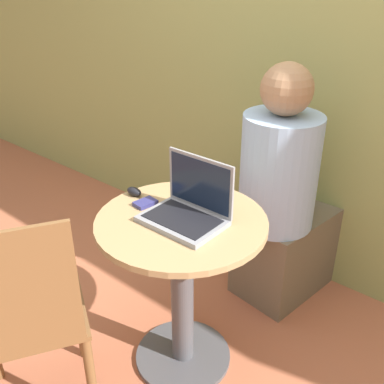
# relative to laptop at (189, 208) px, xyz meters

# --- Properties ---
(ground_plane) EXTENTS (12.00, 12.00, 0.00)m
(ground_plane) POSITION_rel_laptop_xyz_m (-0.02, -0.02, -0.77)
(ground_plane) COLOR #B26042
(back_wall) EXTENTS (7.00, 0.05, 2.60)m
(back_wall) POSITION_rel_laptop_xyz_m (-0.02, 0.95, 0.53)
(back_wall) COLOR #939956
(back_wall) RESTS_ON ground_plane
(round_table) EXTENTS (0.66, 0.66, 0.72)m
(round_table) POSITION_rel_laptop_xyz_m (-0.02, -0.02, -0.29)
(round_table) COLOR #4C4C51
(round_table) RESTS_ON ground_plane
(laptop) EXTENTS (0.30, 0.22, 0.23)m
(laptop) POSITION_rel_laptop_xyz_m (0.00, 0.00, 0.00)
(laptop) COLOR gray
(laptop) RESTS_ON round_table
(cell_phone) EXTENTS (0.07, 0.09, 0.02)m
(cell_phone) POSITION_rel_laptop_xyz_m (-0.21, -0.02, -0.04)
(cell_phone) COLOR navy
(cell_phone) RESTS_ON round_table
(computer_mouse) EXTENTS (0.07, 0.04, 0.04)m
(computer_mouse) POSITION_rel_laptop_xyz_m (-0.30, 0.01, -0.03)
(computer_mouse) COLOR black
(computer_mouse) RESTS_ON round_table
(chair_empty) EXTENTS (0.55, 0.55, 0.92)m
(chair_empty) POSITION_rel_laptop_xyz_m (-0.25, -0.57, -0.30)
(chair_empty) COLOR brown
(chair_empty) RESTS_ON ground_plane
(person_seated) EXTENTS (0.40, 0.58, 1.22)m
(person_seated) POSITION_rel_laptop_xyz_m (0.06, 0.65, -0.26)
(person_seated) COLOR brown
(person_seated) RESTS_ON ground_plane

